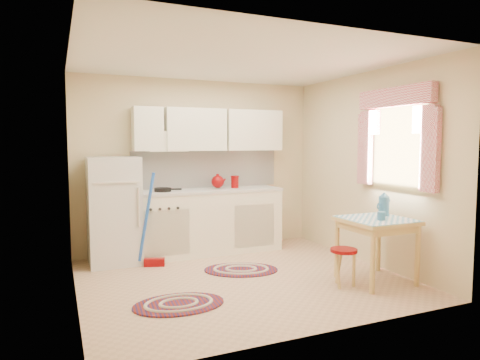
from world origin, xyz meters
name	(u,v)px	position (x,y,z in m)	size (l,w,h in m)	color
room_shell	(245,142)	(0.16, 0.24, 1.60)	(3.64, 3.60, 2.52)	tan
fridge	(114,210)	(-1.27, 1.25, 0.70)	(0.65, 0.60, 1.40)	silver
broom	(154,220)	(-0.83, 0.90, 0.60)	(0.28, 0.12, 1.20)	blue
base_cabinets	(203,223)	(-0.03, 1.30, 0.44)	(2.25, 0.60, 0.88)	white
countertop	(203,191)	(-0.03, 1.30, 0.90)	(2.27, 0.62, 0.04)	silver
frying_pan	(163,190)	(-0.62, 1.25, 0.94)	(0.23, 0.23, 0.05)	black
red_kettle	(218,182)	(0.19, 1.30, 1.02)	(0.20, 0.18, 0.20)	#7D0406
red_canister	(235,183)	(0.46, 1.30, 1.00)	(0.11, 0.11, 0.16)	#7D0406
table	(376,250)	(1.37, -0.70, 0.36)	(0.72, 0.72, 0.72)	#DEBC6F
stool	(343,268)	(0.92, -0.70, 0.21)	(0.29, 0.29, 0.42)	#7D0406
coffee_pot	(384,204)	(1.57, -0.58, 0.87)	(0.15, 0.13, 0.30)	teal
mug	(381,216)	(1.34, -0.80, 0.77)	(0.09, 0.09, 0.10)	teal
rug_center	(241,270)	(0.12, 0.29, 0.01)	(0.91, 0.61, 0.02)	maroon
rug_left	(179,304)	(-0.89, -0.52, 0.01)	(0.90, 0.60, 0.02)	maroon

